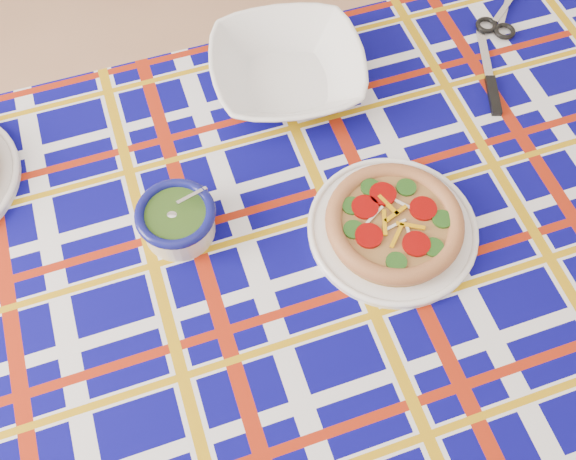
# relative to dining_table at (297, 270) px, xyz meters

# --- Properties ---
(dining_table) EXTENTS (1.76, 1.43, 0.71)m
(dining_table) POSITION_rel_dining_table_xyz_m (0.00, 0.00, 0.00)
(dining_table) COLOR brown
(dining_table) RESTS_ON floor
(tablecloth) EXTENTS (1.80, 1.47, 0.10)m
(tablecloth) POSITION_rel_dining_table_xyz_m (0.00, 0.00, 0.02)
(tablecloth) COLOR #080565
(tablecloth) RESTS_ON dining_table
(main_focaccia_plate) EXTENTS (0.37, 0.37, 0.06)m
(main_focaccia_plate) POSITION_rel_dining_table_xyz_m (0.15, 0.04, 0.10)
(main_focaccia_plate) COLOR olive
(main_focaccia_plate) RESTS_ON tablecloth
(pesto_bowl) EXTENTS (0.15, 0.15, 0.08)m
(pesto_bowl) POSITION_rel_dining_table_xyz_m (-0.19, 0.03, 0.11)
(pesto_bowl) COLOR #1D380F
(pesto_bowl) RESTS_ON tablecloth
(serving_bowl) EXTENTS (0.33, 0.33, 0.07)m
(serving_bowl) POSITION_rel_dining_table_xyz_m (-0.03, 0.35, 0.11)
(serving_bowl) COLOR white
(serving_bowl) RESTS_ON tablecloth
(table_knife) EXTENTS (0.03, 0.23, 0.01)m
(table_knife) POSITION_rel_dining_table_xyz_m (0.35, 0.43, 0.08)
(table_knife) COLOR silver
(table_knife) RESTS_ON tablecloth
(kitchen_scissors) EXTENTS (0.15, 0.19, 0.01)m
(kitchen_scissors) POSITION_rel_dining_table_xyz_m (0.40, 0.56, 0.08)
(kitchen_scissors) COLOR silver
(kitchen_scissors) RESTS_ON tablecloth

